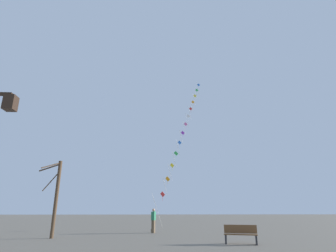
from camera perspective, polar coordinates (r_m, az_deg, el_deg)
The scene contains 5 objects.
ground_plane at distance 20.74m, azimuth -6.10°, elevation -21.79°, with size 160.00×160.00×0.00m, color #756B5B.
kite_train at distance 32.48m, azimuth 3.50°, elevation -0.48°, with size 7.32×16.14×20.87m.
kite_flyer at distance 20.91m, azimuth -3.11°, elevation -19.34°, with size 0.36×0.62×1.71m.
bare_tree at distance 18.37m, azimuth -22.81°, elevation -13.52°, with size 1.34×1.16×4.59m.
park_bench at distance 14.70m, azimuth 15.21°, elevation -21.40°, with size 1.66×0.92×0.89m.
Camera 1 is at (0.94, -0.66, 1.61)m, focal length 28.60 mm.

